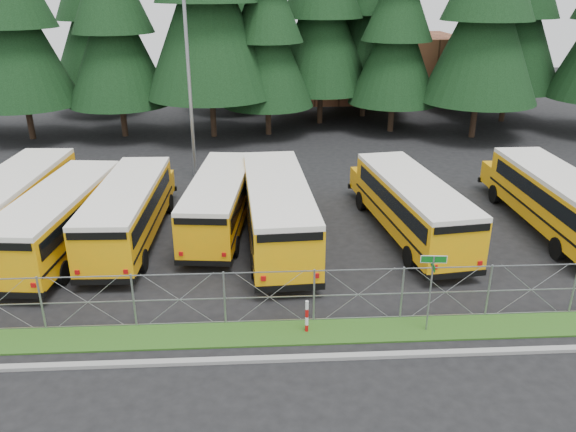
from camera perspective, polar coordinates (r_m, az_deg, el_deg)
The scene contains 26 objects.
ground at distance 20.56m, azimuth 5.14°, elevation -8.98°, with size 120.00×120.00×0.00m, color black.
curb at distance 17.99m, azimuth 6.54°, elevation -13.97°, with size 50.00×0.25×0.12m, color gray.
grass_verge at distance 19.13m, azimuth 5.85°, elevation -11.56°, with size 50.00×1.40×0.06m, color #224413.
chainlink_fence at distance 19.20m, azimuth 5.66°, elevation -7.99°, with size 44.00×0.10×2.00m, color gray, non-canonical shape.
brick_building at distance 58.50m, azimuth 5.71°, elevation 14.87°, with size 22.00×10.00×6.00m, color brown.
bus_0 at distance 28.25m, azimuth -25.75°, elevation 1.05°, with size 2.60×11.01×2.89m, color #FFA508, non-canonical shape.
bus_1 at distance 25.85m, azimuth -21.80°, elevation -0.32°, with size 2.49×10.55×2.77m, color #FFA508, non-canonical shape.
bus_2 at distance 25.78m, azimuth -15.73°, elevation 0.36°, with size 2.44×10.32×2.71m, color #FFA508, non-canonical shape.
bus_3 at distance 26.28m, azimuth -6.88°, elevation 1.38°, with size 2.34×9.93×2.60m, color #FFA508, non-canonical shape.
bus_4 at distance 24.63m, azimuth -1.14°, elevation 0.48°, with size 2.64×11.19×2.93m, color #FFA508, non-canonical shape.
bus_6 at distance 25.88m, azimuth 12.19°, elevation 0.89°, with size 2.50×10.59×2.78m, color #FFA508, non-canonical shape.
bus_east at distance 28.71m, azimuth 25.18°, elevation 1.40°, with size 2.53×10.74×2.81m, color #FFA508, non-canonical shape.
street_sign at distance 18.61m, azimuth 14.40°, elevation -6.05°, with size 0.84×0.55×2.81m.
striped_bollard at distance 18.71m, azimuth 1.92°, elevation -10.21°, with size 0.11×0.11×1.20m, color #B20C0C.
light_standard at distance 32.82m, azimuth -9.98°, elevation 13.08°, with size 0.70×0.35×10.14m.
conifer_1 at distance 45.17m, azimuth -26.32°, elevation 17.85°, with size 7.89×7.89×17.45m, color black, non-canonical shape.
conifer_2 at distance 43.58m, azimuth -17.40°, elevation 18.39°, with size 7.49×7.49×16.56m, color black, non-canonical shape.
conifer_4 at distance 42.42m, azimuth -2.13°, elevation 18.24°, with size 6.81×6.81×15.07m, color black, non-canonical shape.
conifer_5 at distance 46.13m, azimuth 3.49°, elevation 20.55°, with size 8.26×8.26×18.27m, color black, non-canonical shape.
conifer_6 at distance 44.10m, azimuth 11.04°, elevation 18.03°, with size 6.82×6.82×15.08m, color black, non-canonical shape.
conifer_7 at distance 43.70m, azimuth 19.66°, elevation 19.39°, with size 8.34×8.34×18.45m, color black, non-canonical shape.
conifer_8 at distance 50.07m, azimuth 22.33°, elevation 19.16°, with size 8.24×8.24×18.23m, color black, non-canonical shape.
conifer_10 at distance 52.57m, azimuth -19.27°, elevation 19.24°, with size 7.91×7.91×17.49m, color black, non-canonical shape.
conifer_11 at distance 51.51m, azimuth -5.94°, elevation 20.58°, with size 8.18×8.18×18.09m, color black, non-canonical shape.
conifer_12 at distance 49.11m, azimuth 8.13°, elevation 20.70°, with size 8.41×8.41×18.61m, color black, non-canonical shape.
conifer_13 at distance 53.20m, azimuth 19.67°, elevation 19.40°, with size 8.06×8.06×17.82m, color black, non-canonical shape.
Camera 1 is at (-2.77, -17.32, 10.73)m, focal length 35.00 mm.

